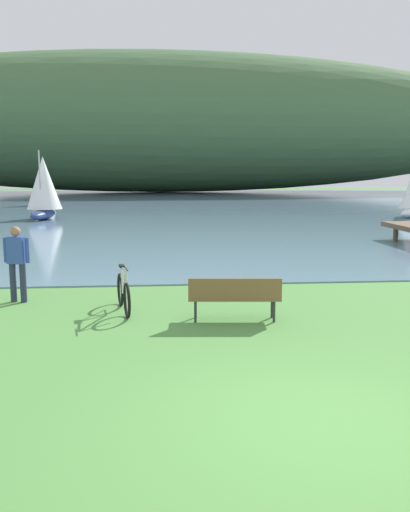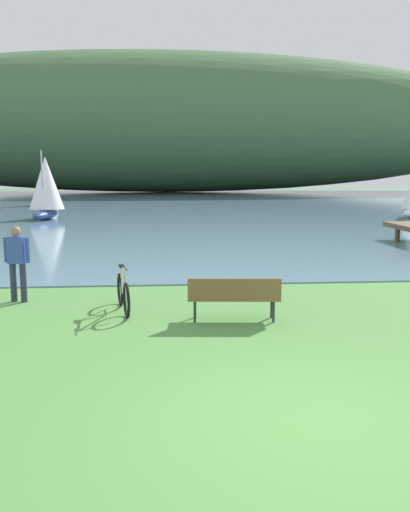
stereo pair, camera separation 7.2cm
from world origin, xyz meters
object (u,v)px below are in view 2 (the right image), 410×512
bicycle_leaning_near_bench (123,293)px  sailboat_toward_hillside (46,187)px  park_bench_near_camera (234,295)px  person_at_shoreline (17,259)px  sailboat_mid_bay (46,184)px

bicycle_leaning_near_bench → sailboat_toward_hillside: sailboat_toward_hillside is taller
park_bench_near_camera → sailboat_toward_hillside: sailboat_toward_hillside is taller
bicycle_leaning_near_bench → person_at_shoreline: 2.70m
bicycle_leaning_near_bench → person_at_shoreline: size_ratio=1.02×
person_at_shoreline → sailboat_mid_bay: bearing=101.1°
person_at_shoreline → sailboat_toward_hillside: (-4.02, 21.90, 1.05)m
sailboat_mid_bay → park_bench_near_camera: bearing=-73.0°
sailboat_mid_bay → bicycle_leaning_near_bench: bearing=-75.7°
park_bench_near_camera → bicycle_leaning_near_bench: size_ratio=1.05×
person_at_shoreline → sailboat_mid_bay: sailboat_mid_bay is taller
bicycle_leaning_near_bench → sailboat_mid_bay: sailboat_mid_bay is taller
person_at_shoreline → sailboat_toward_hillside: sailboat_toward_hillside is taller
sailboat_mid_bay → sailboat_toward_hillside: 14.97m
sailboat_mid_bay → sailboat_toward_hillside: (3.15, -14.63, 0.08)m
park_bench_near_camera → person_at_shoreline: bearing=157.1°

